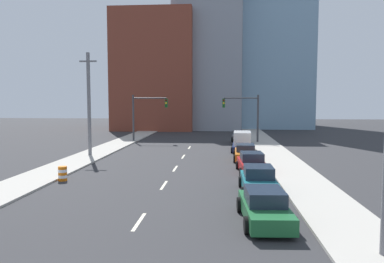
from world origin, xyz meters
TOP-DOWN VIEW (x-y plane):
  - sidewalk_left at (-8.76, 46.17)m, footprint 3.25×92.33m
  - sidewalk_right at (8.76, 46.17)m, footprint 3.25×92.33m
  - lane_stripe_at_9m at (0.00, 8.63)m, footprint 0.16×2.40m
  - lane_stripe_at_16m at (0.00, 15.65)m, footprint 0.16×2.40m
  - lane_stripe_at_21m at (0.00, 21.30)m, footprint 0.16×2.40m
  - lane_stripe_at_27m at (0.00, 27.48)m, footprint 0.16×2.40m
  - lane_stripe_at_34m at (0.00, 34.19)m, footprint 0.16×2.40m
  - building_brick_left at (-8.39, 62.66)m, footprint 14.00×16.00m
  - building_office_center at (0.93, 66.66)m, footprint 12.00×20.00m
  - building_glass_right at (13.67, 70.66)m, footprint 13.00×20.00m
  - traffic_signal_left at (-6.28, 39.65)m, footprint 4.51×0.35m
  - traffic_signal_right at (6.69, 39.65)m, footprint 4.51×0.35m
  - utility_pole_left_mid at (-8.74, 26.99)m, footprint 1.60×0.32m
  - traffic_barrel at (-6.77, 16.39)m, footprint 0.56×0.56m
  - sedan_green at (5.39, 9.02)m, footprint 2.25×4.77m
  - sedan_teal at (5.63, 14.20)m, footprint 2.10×4.43m
  - sedan_red at (5.74, 20.17)m, footprint 2.20×4.45m
  - sedan_orange at (5.62, 25.85)m, footprint 2.17×4.78m
  - box_truck_navy at (5.68, 31.72)m, footprint 2.43×5.53m
  - sedan_gray at (5.90, 38.85)m, footprint 2.25×4.42m

SIDE VIEW (x-z plane):
  - lane_stripe_at_9m at x=0.00m, z-range 0.00..0.01m
  - lane_stripe_at_16m at x=0.00m, z-range 0.00..0.01m
  - lane_stripe_at_21m at x=0.00m, z-range 0.00..0.01m
  - lane_stripe_at_27m at x=0.00m, z-range 0.00..0.01m
  - lane_stripe_at_34m at x=0.00m, z-range 0.00..0.01m
  - sidewalk_left at x=-8.76m, z-range 0.00..0.13m
  - sidewalk_right at x=8.76m, z-range 0.00..0.13m
  - traffic_barrel at x=-6.77m, z-range 0.00..0.95m
  - sedan_orange at x=5.62m, z-range -0.05..1.36m
  - sedan_green at x=5.39m, z-range -0.06..1.39m
  - sedan_red at x=5.74m, z-range -0.07..1.41m
  - sedan_gray at x=5.90m, z-range -0.07..1.43m
  - sedan_teal at x=5.63m, z-range -0.07..1.46m
  - box_truck_navy at x=5.68m, z-range -0.06..1.96m
  - traffic_signal_left at x=-6.28m, z-range 0.90..6.83m
  - traffic_signal_right at x=6.69m, z-range 0.90..6.83m
  - utility_pole_left_mid at x=-8.74m, z-range 0.12..9.74m
  - building_brick_left at x=-8.39m, z-range 0.00..20.77m
  - building_office_center at x=0.93m, z-range 0.00..26.31m
  - building_glass_right at x=13.67m, z-range 0.00..38.48m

